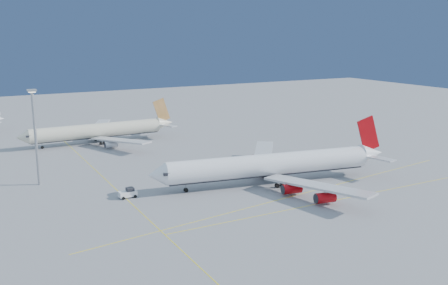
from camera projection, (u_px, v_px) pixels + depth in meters
ground at (285, 188)px, 133.40m from camera, size 500.00×500.00×0.00m
taxiway_lines at (225, 190)px, 132.01m from camera, size 118.86×140.00×0.02m
airliner_virgin at (275, 165)px, 137.27m from camera, size 70.10×62.32×17.34m
airliner_etihad at (100, 130)px, 188.04m from camera, size 59.31×54.97×15.52m
pushback_tug at (128, 193)px, 125.85m from camera, size 4.48×2.81×2.49m
light_mast at (35, 129)px, 133.46m from camera, size 2.26×2.26×26.17m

